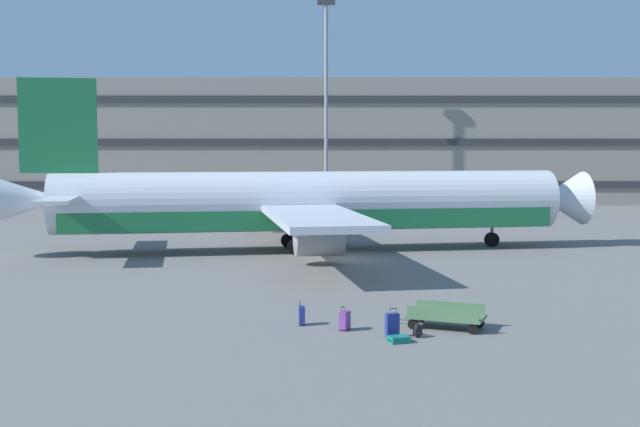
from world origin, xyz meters
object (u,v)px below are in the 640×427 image
object	(u,v)px
airliner	(304,204)
baggage_cart	(446,316)
suitcase_red	(345,320)
suitcase_silver	(302,315)
backpack_upright	(418,331)
suitcase_navy	(392,324)
suitcase_scuffed	(399,339)

from	to	relation	value
airliner	baggage_cart	distance (m)	21.74
airliner	suitcase_red	xyz separation A→B (m)	(1.69, -21.25, -2.50)
suitcase_red	suitcase_silver	distance (m)	1.70
backpack_upright	suitcase_red	bearing A→B (deg)	155.79
suitcase_red	suitcase_navy	distance (m)	1.83
suitcase_navy	baggage_cart	xyz separation A→B (m)	(2.00, 1.28, -0.00)
suitcase_red	suitcase_silver	bearing A→B (deg)	151.52
backpack_upright	baggage_cart	bearing A→B (deg)	49.59
baggage_cart	suitcase_navy	bearing A→B (deg)	-147.31
backpack_upright	baggage_cart	size ratio (longest dim) A/B	0.16
suitcase_navy	baggage_cart	size ratio (longest dim) A/B	0.30
airliner	suitcase_red	distance (m)	21.46
suitcase_silver	baggage_cart	size ratio (longest dim) A/B	0.26
suitcase_red	airliner	bearing A→B (deg)	94.55
suitcase_navy	suitcase_red	bearing A→B (deg)	147.00
suitcase_scuffed	backpack_upright	world-z (taller)	backpack_upright
airliner	suitcase_navy	xyz separation A→B (m)	(3.23, -22.25, -2.42)
suitcase_silver	suitcase_navy	bearing A→B (deg)	-30.83
airliner	suitcase_silver	xyz separation A→B (m)	(0.19, -20.44, -2.49)
airliner	backpack_upright	distance (m)	22.84
airliner	suitcase_navy	distance (m)	22.61
suitcase_navy	baggage_cart	world-z (taller)	suitcase_navy
suitcase_navy	backpack_upright	distance (m)	0.87
baggage_cart	suitcase_red	bearing A→B (deg)	-175.39
suitcase_scuffed	suitcase_navy	world-z (taller)	suitcase_navy
suitcase_red	suitcase_silver	world-z (taller)	suitcase_silver
suitcase_navy	suitcase_silver	bearing A→B (deg)	149.17
suitcase_silver	backpack_upright	bearing A→B (deg)	-25.89
suitcase_silver	suitcase_red	bearing A→B (deg)	-28.48
airliner	suitcase_scuffed	bearing A→B (deg)	-81.65
airliner	baggage_cart	xyz separation A→B (m)	(5.23, -20.96, -2.43)
suitcase_red	suitcase_scuffed	distance (m)	2.44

